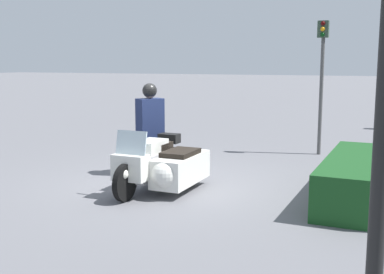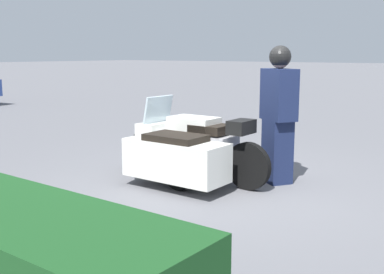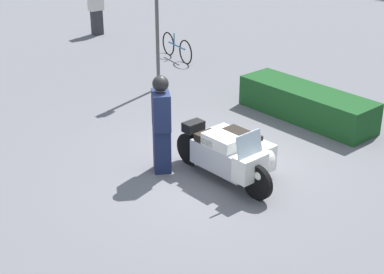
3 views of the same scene
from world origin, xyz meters
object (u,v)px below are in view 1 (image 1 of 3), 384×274
Objects in this scene: police_motorcycle at (163,166)px; traffic_light_far at (322,67)px; officer_rider at (150,127)px; hedge_bush_curbside at (356,178)px.

traffic_light_far reaches higher than police_motorcycle.
police_motorcycle is 1.28× the size of officer_rider.
hedge_bush_curbside is at bearing 105.58° from police_motorcycle.
traffic_light_far is at bearing -161.49° from hedge_bush_curbside.
officer_rider is at bearing -36.87° from traffic_light_far.
traffic_light_far is at bearing 157.29° from police_motorcycle.
traffic_light_far is (-3.76, -1.26, 1.80)m from hedge_bush_curbside.
traffic_light_far is (-3.61, 2.77, 1.17)m from officer_rider.
traffic_light_far is at bearing -94.87° from officer_rider.
officer_rider reaches higher than hedge_bush_curbside.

